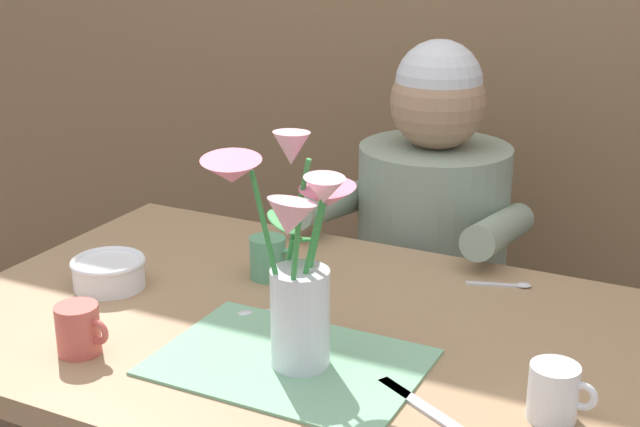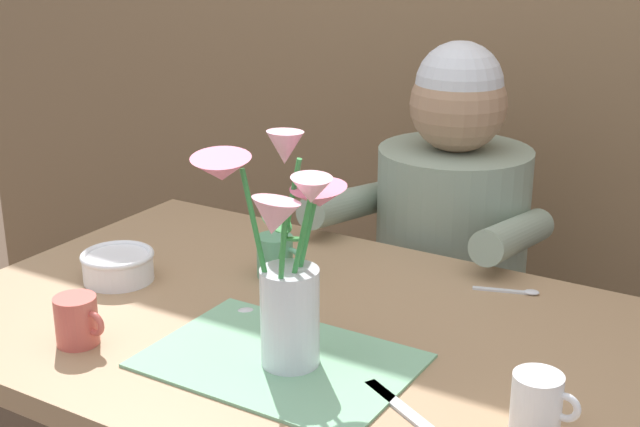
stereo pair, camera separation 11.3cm
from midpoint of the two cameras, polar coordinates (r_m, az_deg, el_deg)
dining_table at (r=1.54m, az=0.34°, el=-10.16°), size 1.20×0.80×0.74m
seated_person at (r=2.07m, az=9.82°, el=-4.99°), size 0.45×0.47×1.14m
striped_placemat at (r=1.37m, az=-0.22°, el=-9.53°), size 0.40×0.28×0.00m
flower_vase at (r=1.28m, az=0.19°, el=-2.96°), size 0.23×0.22×0.35m
ceramic_bowl at (r=1.67m, az=-11.05°, el=-3.32°), size 0.14×0.14×0.06m
dinner_knife at (r=1.25m, az=8.28°, el=-12.65°), size 0.18×0.11×0.00m
coffee_cup at (r=1.44m, az=-13.26°, el=-6.79°), size 0.09×0.07×0.08m
tea_cup at (r=1.24m, az=16.49°, el=-11.67°), size 0.09×0.07×0.08m
ceramic_mug at (r=1.65m, az=-0.93°, el=-2.81°), size 0.09×0.07×0.08m
spoon_0 at (r=1.65m, az=14.53°, el=-4.92°), size 0.12×0.05×0.01m
spoon_1 at (r=1.53m, az=-1.75°, el=-6.27°), size 0.10×0.09×0.01m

